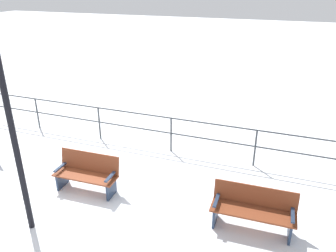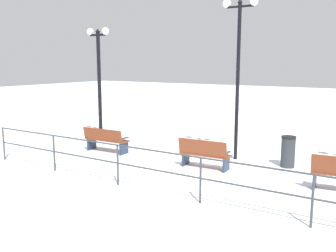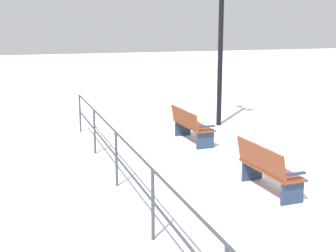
# 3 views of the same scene
# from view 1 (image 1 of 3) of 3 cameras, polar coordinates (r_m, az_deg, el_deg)

# --- Properties ---
(ground_plane) EXTENTS (80.00, 80.00, 0.00)m
(ground_plane) POSITION_cam_1_polar(r_m,az_deg,el_deg) (8.55, -13.26, -10.36)
(ground_plane) COLOR white
(ground_plane) RESTS_ON ground
(bench_second) EXTENTS (0.61, 1.57, 0.92)m
(bench_second) POSITION_cam_1_polar(r_m,az_deg,el_deg) (8.30, -13.66, -7.75)
(bench_second) COLOR brown
(bench_second) RESTS_ON ground
(bench_third) EXTENTS (0.62, 1.70, 0.88)m
(bench_third) POSITION_cam_1_polar(r_m,az_deg,el_deg) (7.15, 14.36, -13.55)
(bench_third) COLOR brown
(bench_third) RESTS_ON ground
(waterfront_railing) EXTENTS (0.05, 12.13, 1.08)m
(waterfront_railing) POSITION_cam_1_polar(r_m,az_deg,el_deg) (10.13, -5.90, 0.56)
(waterfront_railing) COLOR #383D42
(waterfront_railing) RESTS_ON ground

